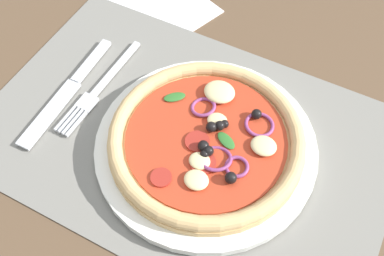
{
  "coord_description": "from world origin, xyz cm",
  "views": [
    {
      "loc": [
        -15.41,
        27.53,
        48.55
      ],
      "look_at": [
        -0.98,
        0.0,
        2.62
      ],
      "focal_mm": 42.59,
      "sensor_mm": 36.0,
      "label": 1
    }
  ],
  "objects": [
    {
      "name": "plate",
      "position": [
        -3.25,
        0.67,
        1.01
      ],
      "size": [
        27.21,
        27.21,
        1.22
      ],
      "primitive_type": "cylinder",
      "color": "silver",
      "rests_on": "placemat"
    },
    {
      "name": "knife",
      "position": [
        17.29,
        1.35,
        0.65
      ],
      "size": [
        2.39,
        20.04,
        0.62
      ],
      "rotation": [
        0.0,
        0.0,
        1.6
      ],
      "color": "silver",
      "rests_on": "placemat"
    },
    {
      "name": "placemat",
      "position": [
        0.0,
        0.0,
        0.2
      ],
      "size": [
        51.49,
        33.94,
        0.4
      ],
      "primitive_type": "cube",
      "color": "slate",
      "rests_on": "ground_plane"
    },
    {
      "name": "napkin",
      "position": [
        14.77,
        -19.64,
        0.18
      ],
      "size": [
        18.45,
        17.59,
        0.36
      ],
      "primitive_type": "cube",
      "rotation": [
        0.0,
        0.0,
        -0.36
      ],
      "color": "white",
      "rests_on": "ground_plane"
    },
    {
      "name": "ground_plane",
      "position": [
        0.0,
        0.0,
        -1.2
      ],
      "size": [
        190.0,
        140.0,
        2.4
      ],
      "primitive_type": "cube",
      "color": "brown"
    },
    {
      "name": "fork",
      "position": [
        13.83,
        -0.71,
        0.62
      ],
      "size": [
        2.3,
        18.03,
        0.44
      ],
      "rotation": [
        0.0,
        0.0,
        1.55
      ],
      "color": "silver",
      "rests_on": "placemat"
    },
    {
      "name": "pizza",
      "position": [
        -3.32,
        0.62,
        2.71
      ],
      "size": [
        23.75,
        23.75,
        2.69
      ],
      "color": "tan",
      "rests_on": "plate"
    }
  ]
}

